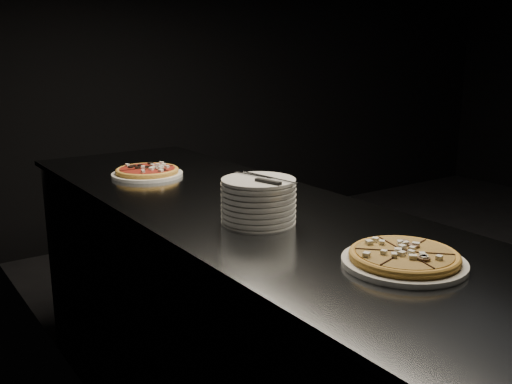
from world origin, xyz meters
TOP-DOWN VIEW (x-y plane):
  - wall_left at (-2.50, 0.00)m, footprint 0.02×5.00m
  - wall_back at (0.00, 2.50)m, footprint 5.00×0.02m
  - counter at (-2.13, 0.00)m, footprint 0.74×2.44m
  - pizza_mushroom at (-2.12, -0.67)m, footprint 0.32×0.32m
  - pizza_tomato at (-2.20, 0.61)m, footprint 0.29×0.29m
  - plate_stack at (-2.20, -0.18)m, footprint 0.22×0.22m
  - cutlery at (-2.19, -0.20)m, footprint 0.07×0.24m
  - ramekin at (-2.09, -0.06)m, footprint 0.08×0.08m

SIDE VIEW (x-z plane):
  - counter at x=-2.13m, z-range 0.00..0.92m
  - pizza_tomato at x=-2.20m, z-range 0.92..0.95m
  - pizza_mushroom at x=-2.12m, z-range 0.92..0.96m
  - ramekin at x=-2.09m, z-range 0.92..0.99m
  - plate_stack at x=-2.20m, z-range 0.92..1.05m
  - cutlery at x=-2.19m, z-range 1.05..1.06m
  - wall_left at x=-2.50m, z-range 0.00..2.80m
  - wall_back at x=0.00m, z-range 0.00..2.80m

